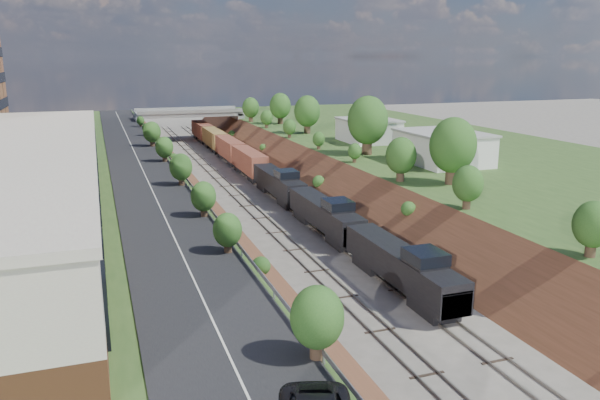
{
  "coord_description": "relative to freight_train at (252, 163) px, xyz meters",
  "views": [
    {
      "loc": [
        -20.69,
        -15.78,
        19.11
      ],
      "look_at": [
        -3.09,
        34.59,
        6.0
      ],
      "focal_mm": 35.0,
      "sensor_mm": 36.0,
      "label": 1
    }
  ],
  "objects": [
    {
      "name": "white_building_far",
      "position": [
        20.4,
        -0.64,
        4.42
      ],
      "size": [
        8.0,
        10.0,
        3.6
      ],
      "primitive_type": "cube",
      "color": "silver",
      "rests_on": "platform_right"
    },
    {
      "name": "tree_left_crest",
      "position": [
        -14.4,
        -54.64,
        4.66
      ],
      "size": [
        2.45,
        2.45,
        3.55
      ],
      "color": "#473323",
      "rests_on": "platform_left"
    },
    {
      "name": "white_building_near",
      "position": [
        20.9,
        -22.64,
        4.62
      ],
      "size": [
        9.0,
        12.0,
        4.0
      ],
      "primitive_type": "cube",
      "color": "silver",
      "rests_on": "platform_right"
    },
    {
      "name": "overpass",
      "position": [
        -2.6,
        47.36,
        2.54
      ],
      "size": [
        24.5,
        8.3,
        7.4
      ],
      "color": "gray",
      "rests_on": "ground"
    },
    {
      "name": "commercial_building",
      "position": [
        -30.6,
        -36.64,
        6.12
      ],
      "size": [
        14.3,
        62.3,
        7.0
      ],
      "color": "brown",
      "rests_on": "platform_left"
    },
    {
      "name": "embankment_right",
      "position": [
        8.4,
        -14.64,
        -2.38
      ],
      "size": [
        10.0,
        180.0,
        10.0
      ],
      "primitive_type": "cube",
      "rotation": [
        0.0,
        0.79,
        0.0
      ],
      "color": "brown",
      "rests_on": "ground"
    },
    {
      "name": "tree_right_large",
      "position": [
        14.4,
        -34.64,
        7.0
      ],
      "size": [
        5.25,
        5.25,
        7.61
      ],
      "color": "#473323",
      "rests_on": "platform_right"
    },
    {
      "name": "road",
      "position": [
        -18.1,
        -14.64,
        2.67
      ],
      "size": [
        8.0,
        180.0,
        0.1
      ],
      "primitive_type": "cube",
      "color": "black",
      "rests_on": "platform_left"
    },
    {
      "name": "rail_left_track",
      "position": [
        -5.2,
        -14.64,
        -2.29
      ],
      "size": [
        1.58,
        180.0,
        0.18
      ],
      "primitive_type": "cube",
      "color": "gray",
      "rests_on": "ground"
    },
    {
      "name": "embankment_left",
      "position": [
        -13.6,
        -14.64,
        -2.38
      ],
      "size": [
        10.0,
        180.0,
        10.0
      ],
      "primitive_type": "cube",
      "rotation": [
        0.0,
        0.79,
        0.0
      ],
      "color": "brown",
      "rests_on": "ground"
    },
    {
      "name": "platform_right",
      "position": [
        30.4,
        -14.64,
        0.12
      ],
      "size": [
        44.0,
        180.0,
        5.0
      ],
      "primitive_type": "cube",
      "color": "#304F20",
      "rests_on": "ground"
    },
    {
      "name": "guardrail",
      "position": [
        -14.0,
        -14.84,
        3.17
      ],
      "size": [
        0.1,
        171.0,
        0.7
      ],
      "color": "#99999E",
      "rests_on": "platform_left"
    },
    {
      "name": "rail_right_track",
      "position": [
        0.0,
        -14.64,
        -2.29
      ],
      "size": [
        1.58,
        180.0,
        0.18
      ],
      "primitive_type": "cube",
      "color": "gray",
      "rests_on": "ground"
    },
    {
      "name": "freight_train",
      "position": [
        0.0,
        0.0,
        0.0
      ],
      "size": [
        2.74,
        111.03,
        4.55
      ],
      "color": "black",
      "rests_on": "ground"
    }
  ]
}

